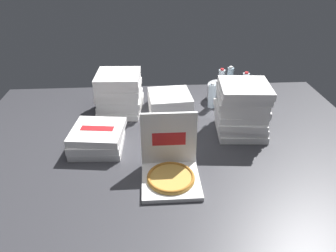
{
  "coord_description": "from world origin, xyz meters",
  "views": [
    {
      "loc": [
        -0.14,
        -1.93,
        1.34
      ],
      "look_at": [
        -0.01,
        0.1,
        0.14
      ],
      "focal_mm": 33.49,
      "sensor_mm": 36.0,
      "label": 1
    }
  ],
  "objects": [
    {
      "name": "ice_bucket",
      "position": [
        0.58,
        0.82,
        0.08
      ],
      "size": [
        0.3,
        0.3,
        0.15
      ],
      "primitive_type": "cylinder",
      "color": "#B7BABF",
      "rests_on": "ground_plane"
    },
    {
      "name": "pizza_stack_center_near",
      "position": [
        0.04,
        0.64,
        0.08
      ],
      "size": [
        0.4,
        0.4,
        0.16
      ],
      "color": "white",
      "rests_on": "ground_plane"
    },
    {
      "name": "water_bottle_4",
      "position": [
        0.44,
        0.67,
        0.12
      ],
      "size": [
        0.07,
        0.07,
        0.24
      ],
      "color": "silver",
      "rests_on": "ground_plane"
    },
    {
      "name": "open_pizza_box",
      "position": [
        -0.02,
        -0.32,
        0.08
      ],
      "size": [
        0.37,
        0.4,
        0.4
      ],
      "color": "white",
      "rests_on": "ground_plane"
    },
    {
      "name": "ground_plane",
      "position": [
        0.0,
        0.0,
        -0.01
      ],
      "size": [
        3.2,
        2.4,
        0.02
      ],
      "primitive_type": "cube",
      "color": "#38383D"
    },
    {
      "name": "water_bottle_2",
      "position": [
        0.84,
        0.67,
        0.12
      ],
      "size": [
        0.07,
        0.07,
        0.24
      ],
      "color": "silver",
      "rests_on": "ground_plane"
    },
    {
      "name": "water_bottle_5",
      "position": [
        0.67,
        0.61,
        0.12
      ],
      "size": [
        0.07,
        0.07,
        0.24
      ],
      "color": "white",
      "rests_on": "ground_plane"
    },
    {
      "name": "water_bottle_0",
      "position": [
        0.71,
        1.08,
        0.12
      ],
      "size": [
        0.07,
        0.07,
        0.24
      ],
      "color": "silver",
      "rests_on": "ground_plane"
    },
    {
      "name": "pizza_stack_right_far",
      "position": [
        -0.4,
        0.64,
        0.18
      ],
      "size": [
        0.42,
        0.43,
        0.36
      ],
      "color": "white",
      "rests_on": "ground_plane"
    },
    {
      "name": "water_bottle_3",
      "position": [
        0.6,
        1.03,
        0.12
      ],
      "size": [
        0.07,
        0.07,
        0.24
      ],
      "color": "white",
      "rests_on": "ground_plane"
    },
    {
      "name": "pizza_stack_right_near",
      "position": [
        0.58,
        0.22,
        0.21
      ],
      "size": [
        0.43,
        0.44,
        0.42
      ],
      "color": "white",
      "rests_on": "ground_plane"
    },
    {
      "name": "water_bottle_1",
      "position": [
        0.59,
        0.6,
        0.12
      ],
      "size": [
        0.07,
        0.07,
        0.24
      ],
      "color": "white",
      "rests_on": "ground_plane"
    },
    {
      "name": "pizza_stack_left_far",
      "position": [
        -0.53,
        0.06,
        0.08
      ],
      "size": [
        0.41,
        0.41,
        0.16
      ],
      "color": "white",
      "rests_on": "ground_plane"
    },
    {
      "name": "water_bottle_6",
      "position": [
        0.82,
        0.92,
        0.12
      ],
      "size": [
        0.07,
        0.07,
        0.24
      ],
      "color": "white",
      "rests_on": "ground_plane"
    }
  ]
}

